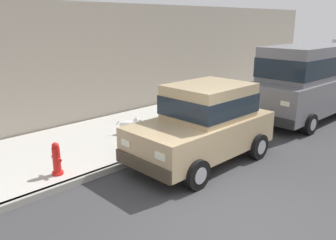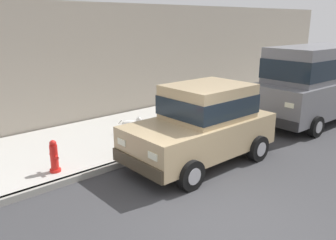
# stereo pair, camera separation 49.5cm
# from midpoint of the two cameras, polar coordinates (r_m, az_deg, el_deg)

# --- Properties ---
(ground_plane) EXTENTS (80.00, 80.00, 0.00)m
(ground_plane) POSITION_cam_midpoint_polar(r_m,az_deg,el_deg) (6.24, 8.95, -16.32)
(ground_plane) COLOR #38383A
(curb) EXTENTS (0.16, 64.00, 0.14)m
(curb) POSITION_cam_midpoint_polar(r_m,az_deg,el_deg) (8.25, -9.35, -7.35)
(curb) COLOR gray
(curb) RESTS_ON ground
(sidewalk) EXTENTS (3.60, 64.00, 0.14)m
(sidewalk) POSITION_cam_midpoint_polar(r_m,az_deg,el_deg) (9.67, -15.64, -4.14)
(sidewalk) COLOR #B7B5AD
(sidewalk) RESTS_ON ground
(car_tan_hatchback) EXTENTS (1.98, 3.82, 1.88)m
(car_tan_hatchback) POSITION_cam_midpoint_polar(r_m,az_deg,el_deg) (8.27, 4.30, -0.40)
(car_tan_hatchback) COLOR tan
(car_tan_hatchback) RESTS_ON ground
(car_grey_van) EXTENTS (2.27, 4.97, 2.52)m
(car_grey_van) POSITION_cam_midpoint_polar(r_m,az_deg,el_deg) (12.61, 20.82, 6.30)
(car_grey_van) COLOR slate
(car_grey_van) RESTS_ON ground
(dog_white) EXTENTS (0.44, 0.68, 0.49)m
(dog_white) POSITION_cam_midpoint_polar(r_m,az_deg,el_deg) (10.14, -7.83, -0.61)
(dog_white) COLOR white
(dog_white) RESTS_ON sidewalk
(fire_hydrant) EXTENTS (0.34, 0.24, 0.72)m
(fire_hydrant) POSITION_cam_midpoint_polar(r_m,az_deg,el_deg) (7.83, -19.61, -6.19)
(fire_hydrant) COLOR red
(fire_hydrant) RESTS_ON sidewalk
(building_facade) EXTENTS (0.50, 20.00, 3.87)m
(building_facade) POSITION_cam_midpoint_polar(r_m,az_deg,el_deg) (14.35, -0.06, 10.60)
(building_facade) COLOR #9E9384
(building_facade) RESTS_ON ground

